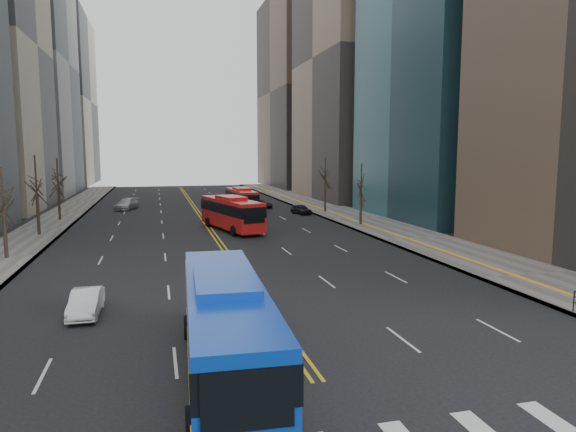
# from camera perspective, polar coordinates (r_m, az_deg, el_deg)

# --- Properties ---
(sidewalk_right) EXTENTS (7.00, 130.00, 0.15)m
(sidewalk_right) POSITION_cam_1_polar(r_m,az_deg,el_deg) (60.89, 7.57, -0.26)
(sidewalk_right) COLOR slate
(sidewalk_right) RESTS_ON ground
(sidewalk_left) EXTENTS (5.00, 130.00, 0.15)m
(sidewalk_left) POSITION_cam_1_polar(r_m,az_deg,el_deg) (57.62, -25.61, -1.32)
(sidewalk_left) COLOR slate
(sidewalk_left) RESTS_ON ground
(centerline) EXTENTS (0.55, 100.00, 0.01)m
(centerline) POSITION_cam_1_polar(r_m,az_deg,el_deg) (66.63, -9.87, 0.28)
(centerline) COLOR gold
(centerline) RESTS_ON ground
(office_towers) EXTENTS (83.00, 134.00, 58.00)m
(office_towers) POSITION_cam_1_polar(r_m,az_deg,el_deg) (81.24, -10.97, 18.44)
(office_towers) COLOR gray
(office_towers) RESTS_ON ground
(street_trees) EXTENTS (35.20, 47.20, 7.60)m
(street_trees) POSITION_cam_1_polar(r_m,az_deg,el_deg) (45.65, -16.93, 3.09)
(street_trees) COLOR black
(street_trees) RESTS_ON ground
(blue_bus) EXTENTS (3.31, 12.54, 3.61)m
(blue_bus) POSITION_cam_1_polar(r_m,az_deg,el_deg) (18.43, -6.95, -11.84)
(blue_bus) COLOR #0B37AC
(blue_bus) RESTS_ON ground
(red_bus_near) EXTENTS (5.15, 11.18, 3.46)m
(red_bus_near) POSITION_cam_1_polar(r_m,az_deg,el_deg) (51.73, -6.32, 0.52)
(red_bus_near) COLOR red
(red_bus_near) RESTS_ON ground
(red_bus_far) EXTENTS (2.95, 10.18, 3.22)m
(red_bus_far) POSITION_cam_1_polar(r_m,az_deg,el_deg) (67.46, -5.19, 1.97)
(red_bus_far) COLOR red
(red_bus_far) RESTS_ON ground
(car_white) EXTENTS (1.41, 3.81, 1.25)m
(car_white) POSITION_cam_1_polar(r_m,az_deg,el_deg) (26.98, -21.54, -8.94)
(car_white) COLOR white
(car_white) RESTS_ON ground
(car_dark_mid) EXTENTS (2.27, 3.87, 1.24)m
(car_dark_mid) POSITION_cam_1_polar(r_m,az_deg,el_deg) (64.89, 1.48, 0.74)
(car_dark_mid) COLOR black
(car_dark_mid) RESTS_ON ground
(car_silver) EXTENTS (3.53, 5.44, 1.47)m
(car_silver) POSITION_cam_1_polar(r_m,az_deg,el_deg) (73.54, -17.51, 1.26)
(car_silver) COLOR #ADAEB3
(car_silver) RESTS_ON ground
(car_dark_far) EXTENTS (3.08, 4.48, 1.14)m
(car_dark_far) POSITION_cam_1_polar(r_m,az_deg,el_deg) (72.08, -2.99, 1.34)
(car_dark_far) COLOR black
(car_dark_far) RESTS_ON ground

